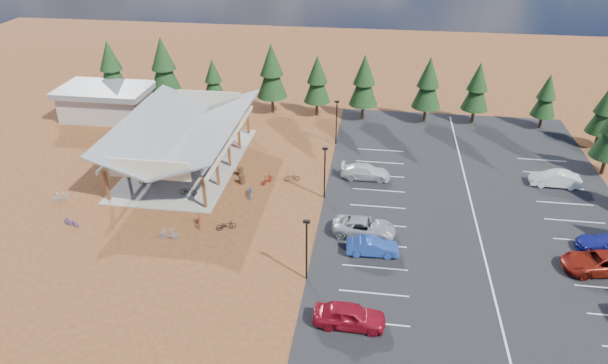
{
  "coord_description": "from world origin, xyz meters",
  "views": [
    {
      "loc": [
        9.33,
        -41.45,
        25.72
      ],
      "look_at": [
        3.16,
        1.53,
        1.76
      ],
      "focal_mm": 32.0,
      "sensor_mm": 36.0,
      "label": 1
    }
  ],
  "objects_px": {
    "bike_2": "(168,141)",
    "bike_13": "(169,234)",
    "bike_5": "(202,174)",
    "bike_12": "(226,225)",
    "lamp_post_1": "(325,169)",
    "bike_6": "(218,147)",
    "bike_9": "(60,196)",
    "outbuilding": "(106,102)",
    "lamp_post_0": "(307,246)",
    "bike_15": "(267,179)",
    "car_6": "(599,262)",
    "car_3": "(366,172)",
    "lamp_post_2": "(337,119)",
    "bike_16": "(292,177)",
    "car_0": "(350,316)",
    "bike_10": "(71,222)",
    "car_2": "(364,227)",
    "bike_11": "(199,220)",
    "bike_pavilion": "(184,130)",
    "bike_7": "(230,143)",
    "bike_3": "(174,134)",
    "bike_1": "(147,168)",
    "trash_bin_1": "(241,172)",
    "bike_0": "(146,180)",
    "bike_14": "(250,192)",
    "bike_4": "(188,191)",
    "car_9": "(555,179)",
    "car_1": "(372,247)"
  },
  "relations": [
    {
      "from": "bike_2",
      "to": "bike_13",
      "type": "height_order",
      "value": "bike_13"
    },
    {
      "from": "bike_5",
      "to": "bike_12",
      "type": "height_order",
      "value": "bike_5"
    },
    {
      "from": "lamp_post_1",
      "to": "bike_6",
      "type": "height_order",
      "value": "lamp_post_1"
    },
    {
      "from": "bike_9",
      "to": "outbuilding",
      "type": "bearing_deg",
      "value": -17.56
    },
    {
      "from": "lamp_post_0",
      "to": "bike_9",
      "type": "relative_size",
      "value": 3.21
    },
    {
      "from": "bike_12",
      "to": "bike_15",
      "type": "distance_m",
      "value": 8.59
    },
    {
      "from": "car_6",
      "to": "lamp_post_0",
      "type": "bearing_deg",
      "value": -89.47
    },
    {
      "from": "bike_6",
      "to": "car_3",
      "type": "relative_size",
      "value": 0.34
    },
    {
      "from": "lamp_post_2",
      "to": "bike_9",
      "type": "distance_m",
      "value": 29.01
    },
    {
      "from": "outbuilding",
      "to": "bike_16",
      "type": "xyz_separation_m",
      "value": [
        25.51,
        -13.28,
        -1.61
      ]
    },
    {
      "from": "bike_6",
      "to": "car_0",
      "type": "xyz_separation_m",
      "value": [
        15.99,
        -24.61,
        0.32
      ]
    },
    {
      "from": "lamp_post_1",
      "to": "bike_10",
      "type": "xyz_separation_m",
      "value": [
        -20.87,
        -7.88,
        -2.54
      ]
    },
    {
      "from": "bike_2",
      "to": "bike_15",
      "type": "height_order",
      "value": "bike_2"
    },
    {
      "from": "bike_15",
      "to": "lamp_post_2",
      "type": "bearing_deg",
      "value": -87.15
    },
    {
      "from": "outbuilding",
      "to": "car_0",
      "type": "distance_m",
      "value": 45.9
    },
    {
      "from": "lamp_post_2",
      "to": "car_2",
      "type": "xyz_separation_m",
      "value": [
        3.95,
        -17.63,
        -2.21
      ]
    },
    {
      "from": "lamp_post_1",
      "to": "bike_9",
      "type": "height_order",
      "value": "lamp_post_1"
    },
    {
      "from": "lamp_post_0",
      "to": "bike_11",
      "type": "height_order",
      "value": "lamp_post_0"
    },
    {
      "from": "bike_pavilion",
      "to": "bike_11",
      "type": "xyz_separation_m",
      "value": [
        4.92,
        -11.23,
        -3.28
      ]
    },
    {
      "from": "bike_7",
      "to": "bike_11",
      "type": "bearing_deg",
      "value": 178.67
    },
    {
      "from": "bike_3",
      "to": "bike_1",
      "type": "bearing_deg",
      "value": -178.89
    },
    {
      "from": "bike_1",
      "to": "bike_2",
      "type": "xyz_separation_m",
      "value": [
        -0.28,
        6.56,
        -0.04
      ]
    },
    {
      "from": "lamp_post_1",
      "to": "bike_10",
      "type": "height_order",
      "value": "lamp_post_1"
    },
    {
      "from": "trash_bin_1",
      "to": "lamp_post_2",
      "type": "bearing_deg",
      "value": 45.34
    },
    {
      "from": "lamp_post_1",
      "to": "bike_10",
      "type": "distance_m",
      "value": 22.45
    },
    {
      "from": "lamp_post_1",
      "to": "bike_0",
      "type": "height_order",
      "value": "lamp_post_1"
    },
    {
      "from": "bike_10",
      "to": "bike_14",
      "type": "relative_size",
      "value": 0.88
    },
    {
      "from": "bike_7",
      "to": "bike_13",
      "type": "bearing_deg",
      "value": 172.23
    },
    {
      "from": "trash_bin_1",
      "to": "bike_14",
      "type": "xyz_separation_m",
      "value": [
        1.9,
        -3.85,
        0.04
      ]
    },
    {
      "from": "bike_pavilion",
      "to": "bike_13",
      "type": "distance_m",
      "value": 14.32
    },
    {
      "from": "trash_bin_1",
      "to": "bike_6",
      "type": "xyz_separation_m",
      "value": [
        -3.73,
        5.08,
        0.08
      ]
    },
    {
      "from": "bike_16",
      "to": "bike_7",
      "type": "bearing_deg",
      "value": -142.32
    },
    {
      "from": "bike_5",
      "to": "bike_13",
      "type": "distance_m",
      "value": 10.44
    },
    {
      "from": "lamp_post_0",
      "to": "bike_4",
      "type": "relative_size",
      "value": 3.02
    },
    {
      "from": "bike_9",
      "to": "bike_10",
      "type": "xyz_separation_m",
      "value": [
        3.15,
        -3.8,
        -0.05
      ]
    },
    {
      "from": "bike_5",
      "to": "bike_16",
      "type": "distance_m",
      "value": 8.95
    },
    {
      "from": "outbuilding",
      "to": "bike_11",
      "type": "distance_m",
      "value": 29.23
    },
    {
      "from": "bike_10",
      "to": "bike_14",
      "type": "xyz_separation_m",
      "value": [
        13.99,
        7.14,
        0.06
      ]
    },
    {
      "from": "bike_12",
      "to": "car_2",
      "type": "height_order",
      "value": "car_2"
    },
    {
      "from": "car_0",
      "to": "car_9",
      "type": "distance_m",
      "value": 28.46
    },
    {
      "from": "bike_1",
      "to": "bike_5",
      "type": "height_order",
      "value": "bike_5"
    },
    {
      "from": "bike_13",
      "to": "lamp_post_0",
      "type": "bearing_deg",
      "value": 70.04
    },
    {
      "from": "bike_1",
      "to": "car_3",
      "type": "bearing_deg",
      "value": -85.1
    },
    {
      "from": "bike_10",
      "to": "bike_7",
      "type": "bearing_deg",
      "value": 167.94
    },
    {
      "from": "bike_12",
      "to": "bike_6",
      "type": "bearing_deg",
      "value": -5.51
    },
    {
      "from": "bike_5",
      "to": "car_1",
      "type": "relative_size",
      "value": 0.42
    },
    {
      "from": "bike_9",
      "to": "bike_14",
      "type": "bearing_deg",
      "value": -110.46
    },
    {
      "from": "trash_bin_1",
      "to": "bike_15",
      "type": "distance_m",
      "value": 3.24
    },
    {
      "from": "bike_11",
      "to": "bike_13",
      "type": "bearing_deg",
      "value": -147.7
    },
    {
      "from": "bike_11",
      "to": "bike_15",
      "type": "height_order",
      "value": "bike_11"
    }
  ]
}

